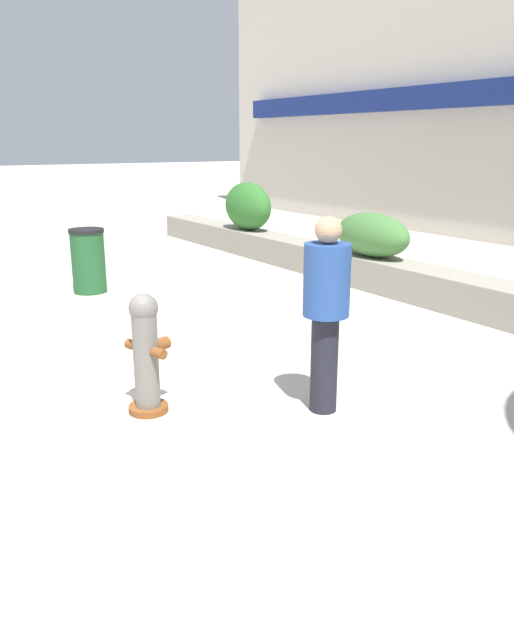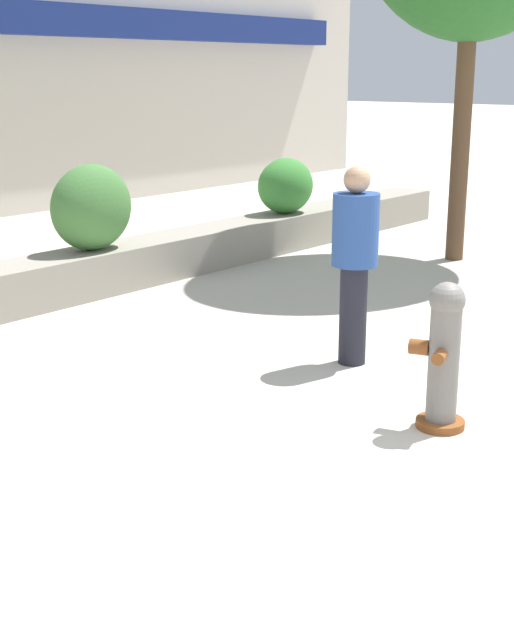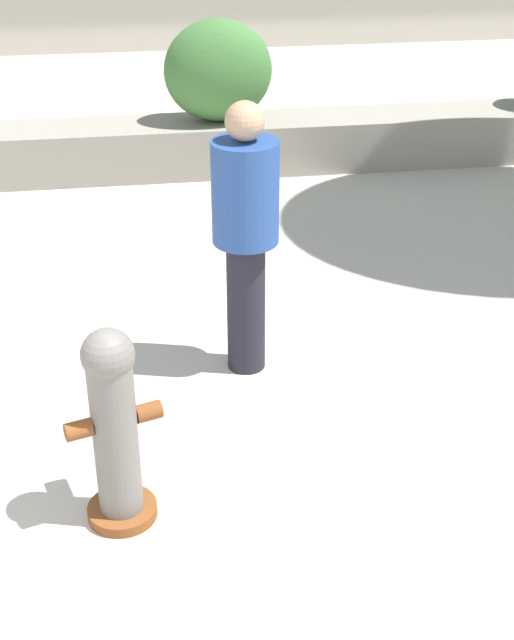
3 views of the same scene
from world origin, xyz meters
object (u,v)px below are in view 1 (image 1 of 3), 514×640
object	(u,v)px
pedestrian	(326,303)
trash_bin	(88,261)
hedge_bush_1	(372,235)
hedge_bush_0	(248,206)
fire_hydrant	(146,353)

from	to	relation	value
pedestrian	trash_bin	xyz separation A→B (m)	(-5.57, -0.26, -0.48)
hedge_bush_1	pedestrian	distance (m)	5.12
trash_bin	hedge_bush_1	bearing A→B (deg)	62.35
trash_bin	hedge_bush_0	bearing A→B (deg)	112.66
hedge_bush_1	hedge_bush_0	bearing A→B (deg)	180.00
hedge_bush_0	pedestrian	size ratio (longest dim) A/B	0.83
hedge_bush_0	hedge_bush_1	bearing A→B (deg)	0.00
pedestrian	hedge_bush_0	bearing A→B (deg)	152.52
fire_hydrant	trash_bin	world-z (taller)	fire_hydrant
pedestrian	trash_bin	distance (m)	5.60
hedge_bush_0	trash_bin	distance (m)	4.39
hedge_bush_0	trash_bin	size ratio (longest dim) A/B	1.42
hedge_bush_1	fire_hydrant	xyz separation A→B (m)	(2.64, -5.09, -0.30)
hedge_bush_1	trash_bin	distance (m)	4.56
hedge_bush_0	fire_hydrant	distance (m)	8.22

